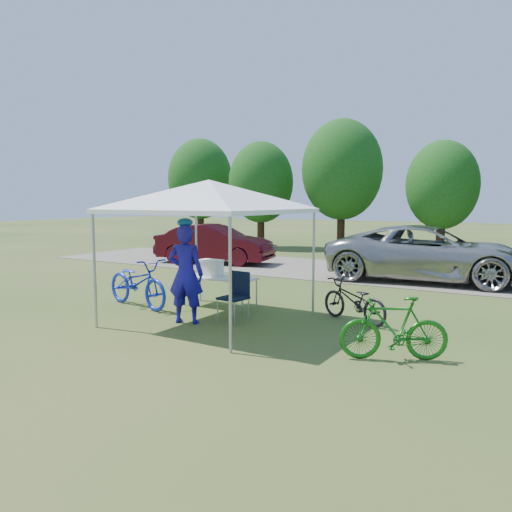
{
  "coord_description": "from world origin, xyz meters",
  "views": [
    {
      "loc": [
        5.71,
        -7.68,
        2.33
      ],
      "look_at": [
        -0.17,
        2.0,
        1.08
      ],
      "focal_mm": 35.0,
      "sensor_mm": 36.0,
      "label": 1
    }
  ],
  "objects": [
    {
      "name": "sedan",
      "position": [
        -5.24,
        7.34,
        0.74
      ],
      "size": [
        4.59,
        2.36,
        1.44
      ],
      "primitive_type": "imported",
      "rotation": [
        0.0,
        0.0,
        1.77
      ],
      "color": "#430B13",
      "rests_on": "gravel_strip"
    },
    {
      "name": "cyclist",
      "position": [
        -0.3,
        -0.36,
        0.95
      ],
      "size": [
        0.8,
        0.66,
        1.89
      ],
      "primitive_type": "imported",
      "rotation": [
        0.0,
        0.0,
        3.48
      ],
      "color": "#191295",
      "rests_on": "ground"
    },
    {
      "name": "cooler",
      "position": [
        -0.85,
        1.17,
        0.85
      ],
      "size": [
        0.51,
        0.35,
        0.37
      ],
      "color": "white",
      "rests_on": "folding_table"
    },
    {
      "name": "folding_table",
      "position": [
        -0.6,
        1.17,
        0.62
      ],
      "size": [
        1.63,
        0.68,
        0.67
      ],
      "color": "white",
      "rests_on": "ground"
    },
    {
      "name": "bike_dark",
      "position": [
        2.41,
        1.37,
        0.42
      ],
      "size": [
        1.69,
        1.14,
        0.84
      ],
      "primitive_type": "imported",
      "rotation": [
        0.0,
        0.0,
        -1.98
      ],
      "color": "black",
      "rests_on": "ground"
    },
    {
      "name": "folding_chair",
      "position": [
        0.38,
        0.35,
        0.56
      ],
      "size": [
        0.53,
        0.55,
        0.95
      ],
      "rotation": [
        0.0,
        0.0,
        -0.11
      ],
      "color": "black",
      "rests_on": "ground"
    },
    {
      "name": "treeline",
      "position": [
        -0.29,
        14.05,
        3.53
      ],
      "size": [
        24.89,
        4.28,
        6.3
      ],
      "color": "#382314",
      "rests_on": "ground"
    },
    {
      "name": "ice_cream_cup",
      "position": [
        -0.26,
        1.12,
        0.7
      ],
      "size": [
        0.08,
        0.08,
        0.06
      ],
      "primitive_type": "cylinder",
      "color": "yellow",
      "rests_on": "folding_table"
    },
    {
      "name": "bike_blue",
      "position": [
        -2.16,
        0.23,
        0.54
      ],
      "size": [
        2.18,
        1.14,
        1.09
      ],
      "primitive_type": "imported",
      "rotation": [
        0.0,
        0.0,
        1.36
      ],
      "color": "#162DC1",
      "rests_on": "ground"
    },
    {
      "name": "gravel_strip",
      "position": [
        0.0,
        8.0,
        0.01
      ],
      "size": [
        24.0,
        5.0,
        0.02
      ],
      "primitive_type": "cube",
      "color": "gray",
      "rests_on": "ground"
    },
    {
      "name": "bike_green",
      "position": [
        3.73,
        -0.53,
        0.47
      ],
      "size": [
        1.6,
        1.12,
        0.95
      ],
      "primitive_type": "imported",
      "rotation": [
        0.0,
        0.0,
        -1.1
      ],
      "color": "#186817",
      "rests_on": "ground"
    },
    {
      "name": "ground",
      "position": [
        0.0,
        0.0,
        0.0
      ],
      "size": [
        100.0,
        100.0,
        0.0
      ],
      "primitive_type": "plane",
      "color": "#2D5119",
      "rests_on": "ground"
    },
    {
      "name": "minivan",
      "position": [
        2.54,
        7.17,
        0.82
      ],
      "size": [
        6.02,
        3.22,
        1.61
      ],
      "primitive_type": "imported",
      "rotation": [
        0.0,
        0.0,
        1.67
      ],
      "color": "#A7A6A2",
      "rests_on": "gravel_strip"
    },
    {
      "name": "canopy",
      "position": [
        0.0,
        0.0,
        2.65
      ],
      "size": [
        4.53,
        4.53,
        3.0
      ],
      "color": "#A5A5AA",
      "rests_on": "ground"
    }
  ]
}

